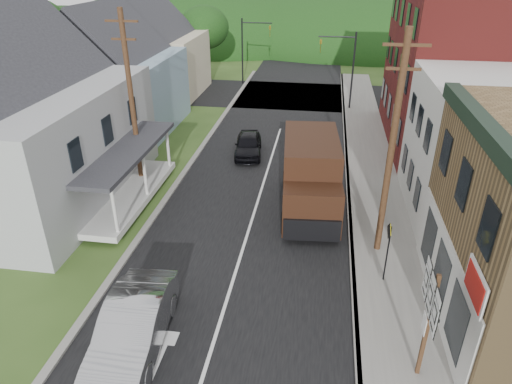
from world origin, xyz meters
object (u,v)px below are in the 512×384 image
at_px(dark_sedan, 248,145).
at_px(route_sign_cluster, 429,312).
at_px(warning_sign, 388,244).
at_px(delivery_van, 311,177).
at_px(silver_sedan, 133,327).

height_order(dark_sedan, route_sign_cluster, route_sign_cluster).
bearing_deg(dark_sedan, route_sign_cluster, -71.30).
xyz_separation_m(route_sign_cluster, warning_sign, (-0.56, 4.31, -0.72)).
distance_m(dark_sedan, route_sign_cluster, 17.71).
distance_m(delivery_van, warning_sign, 6.03).
bearing_deg(route_sign_cluster, dark_sedan, 117.46).
xyz_separation_m(delivery_van, warning_sign, (3.05, -5.20, -0.03)).
height_order(delivery_van, route_sign_cluster, route_sign_cluster).
distance_m(delivery_van, route_sign_cluster, 10.20).
bearing_deg(warning_sign, silver_sedan, -153.35).
xyz_separation_m(silver_sedan, route_sign_cluster, (8.58, 0.19, 1.64)).
bearing_deg(dark_sedan, silver_sedan, -100.35).
distance_m(silver_sedan, route_sign_cluster, 8.74).
relative_size(route_sign_cluster, warning_sign, 1.43).
height_order(silver_sedan, delivery_van, delivery_van).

